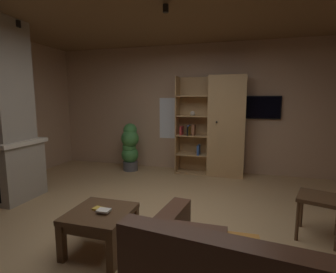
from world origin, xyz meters
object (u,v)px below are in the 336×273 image
(table_book_0, at_px, (99,209))
(wall_mounted_tv, at_px, (259,107))
(dining_chair, at_px, (329,193))
(potted_floor_plant, at_px, (130,146))
(coffee_table, at_px, (100,219))
(bookshelf_cabinet, at_px, (222,127))
(table_book_1, at_px, (104,210))

(table_book_0, distance_m, wall_mounted_tv, 3.73)
(table_book_0, distance_m, dining_chair, 2.41)
(potted_floor_plant, xyz_separation_m, wall_mounted_tv, (2.60, 0.42, 0.84))
(coffee_table, bearing_deg, bookshelf_cabinet, 72.22)
(bookshelf_cabinet, bearing_deg, potted_floor_plant, -173.83)
(bookshelf_cabinet, distance_m, potted_floor_plant, 1.96)
(coffee_table, xyz_separation_m, potted_floor_plant, (-0.94, 2.79, 0.20))
(table_book_0, bearing_deg, bookshelf_cabinet, 71.70)
(dining_chair, height_order, potted_floor_plant, potted_floor_plant)
(dining_chair, bearing_deg, wall_mounted_tv, 103.78)
(wall_mounted_tv, bearing_deg, dining_chair, -76.22)
(coffee_table, distance_m, dining_chair, 2.41)
(coffee_table, bearing_deg, dining_chair, 20.32)
(table_book_1, relative_size, dining_chair, 0.14)
(coffee_table, bearing_deg, table_book_1, -30.18)
(bookshelf_cabinet, height_order, dining_chair, bookshelf_cabinet)
(coffee_table, bearing_deg, wall_mounted_tv, 62.55)
(coffee_table, height_order, wall_mounted_tv, wall_mounted_tv)
(dining_chair, xyz_separation_m, potted_floor_plant, (-3.19, 1.96, -0.00))
(dining_chair, xyz_separation_m, wall_mounted_tv, (-0.58, 2.37, 0.84))
(table_book_0, relative_size, table_book_1, 0.99)
(coffee_table, relative_size, potted_floor_plant, 0.60)
(bookshelf_cabinet, height_order, coffee_table, bookshelf_cabinet)
(table_book_0, xyz_separation_m, potted_floor_plant, (-0.92, 2.77, 0.10))
(bookshelf_cabinet, bearing_deg, wall_mounted_tv, 16.64)
(table_book_0, xyz_separation_m, table_book_1, (0.08, -0.06, 0.02))
(bookshelf_cabinet, xyz_separation_m, wall_mounted_tv, (0.70, 0.21, 0.38))
(potted_floor_plant, bearing_deg, table_book_0, -71.70)
(bookshelf_cabinet, distance_m, wall_mounted_tv, 0.83)
(coffee_table, bearing_deg, potted_floor_plant, 108.59)
(coffee_table, xyz_separation_m, wall_mounted_tv, (1.67, 3.21, 1.03))
(table_book_1, bearing_deg, dining_chair, 21.67)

